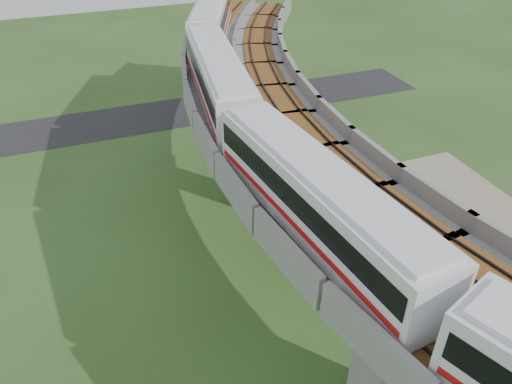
# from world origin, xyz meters

# --- Properties ---
(ground) EXTENTS (160.00, 160.00, 0.00)m
(ground) POSITION_xyz_m (0.00, 0.00, 0.00)
(ground) COLOR #324B1E
(ground) RESTS_ON ground
(dirt_lot) EXTENTS (18.00, 26.00, 0.04)m
(dirt_lot) POSITION_xyz_m (14.00, -2.00, 0.02)
(dirt_lot) COLOR gray
(dirt_lot) RESTS_ON ground
(asphalt_road) EXTENTS (60.00, 8.00, 0.03)m
(asphalt_road) POSITION_xyz_m (0.00, 30.00, 0.01)
(asphalt_road) COLOR #232326
(asphalt_road) RESTS_ON ground
(viaduct) EXTENTS (19.58, 73.98, 11.40)m
(viaduct) POSITION_xyz_m (3.84, 0.00, 9.05)
(viaduct) COLOR #99968E
(viaduct) RESTS_ON ground
(metro_train) EXTENTS (10.84, 61.35, 3.64)m
(metro_train) POSITION_xyz_m (0.35, -0.28, 12.31)
(metro_train) COLOR silver
(metro_train) RESTS_ON ground
(fence) EXTENTS (3.87, 38.73, 1.50)m
(fence) POSITION_xyz_m (9.75, 0.00, 0.75)
(fence) COLOR #2D382D
(fence) RESTS_ON ground
(tree_0) EXTENTS (3.07, 3.07, 3.79)m
(tree_0) POSITION_xyz_m (11.53, 22.72, 2.48)
(tree_0) COLOR #382314
(tree_0) RESTS_ON ground
(tree_1) EXTENTS (2.36, 2.36, 2.94)m
(tree_1) POSITION_xyz_m (8.27, 14.83, 1.93)
(tree_1) COLOR #382314
(tree_1) RESTS_ON ground
(tree_2) EXTENTS (2.20, 2.20, 3.18)m
(tree_2) POSITION_xyz_m (7.56, 7.35, 2.24)
(tree_2) COLOR #382314
(tree_2) RESTS_ON ground
(tree_3) EXTENTS (2.26, 2.26, 2.70)m
(tree_3) POSITION_xyz_m (6.38, 0.65, 1.73)
(tree_3) COLOR #382314
(tree_3) RESTS_ON ground
(tree_4) EXTENTS (1.92, 1.92, 3.13)m
(tree_4) POSITION_xyz_m (7.11, -8.94, 2.30)
(tree_4) COLOR #382314
(tree_4) RESTS_ON ground
(car_dark) EXTENTS (4.69, 3.72, 1.27)m
(car_dark) POSITION_xyz_m (13.90, 4.90, 0.68)
(car_dark) COLOR black
(car_dark) RESTS_ON dirt_lot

